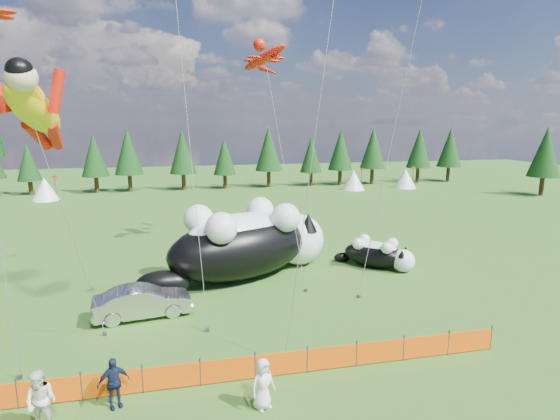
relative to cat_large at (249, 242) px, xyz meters
name	(u,v)px	position (x,y,z in m)	size (l,w,h in m)	color
ground	(221,343)	(-2.45, -8.15, -2.18)	(160.00, 160.00, 0.00)	#123B0A
safety_fence	(228,370)	(-2.45, -11.15, -1.68)	(22.06, 0.06, 1.10)	#262626
tree_line	(193,161)	(-2.45, 36.85, 1.82)	(90.00, 4.00, 8.00)	black
festival_tents	(277,182)	(8.55, 31.85, -0.78)	(50.00, 3.20, 2.80)	white
cat_large	(249,242)	(0.00, 0.00, 0.00)	(12.03, 8.00, 4.60)	black
cat_small	(378,254)	(8.46, -0.26, -1.25)	(4.45, 4.24, 1.98)	black
car	(143,302)	(-5.96, -4.69, -1.41)	(1.64, 4.69, 1.55)	silver
spectator_b	(41,401)	(-8.30, -12.47, -1.19)	(0.96, 0.57, 1.98)	white
spectator_c	(113,383)	(-6.30, -11.75, -1.29)	(1.05, 0.54, 1.79)	#151E3C
spectator_e	(263,384)	(-1.46, -12.85, -1.30)	(0.86, 0.56, 1.76)	white
superhero_kite	(34,109)	(-9.07, -7.51, 7.69)	(4.27, 4.57, 11.82)	yellow
gecko_kite	(264,58)	(2.18, 6.30, 11.70)	(5.76, 12.75, 16.78)	red
diamond_kite_a	(176,6)	(-3.75, -1.04, 13.09)	(1.34, 6.79, 17.55)	#0D39CE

